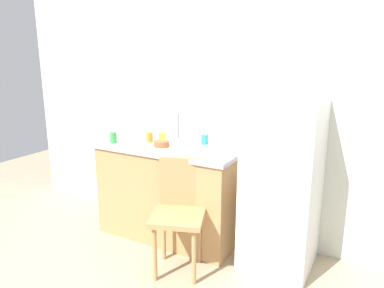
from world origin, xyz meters
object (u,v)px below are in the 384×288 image
object	(u,v)px
terracotta_bowl	(162,144)
cup_orange	(149,137)
cup_teal	(205,139)
cup_green	(113,137)
cup_yellow	(162,137)
refrigerator	(282,186)
chair	(179,210)

from	to	relation	value
terracotta_bowl	cup_orange	world-z (taller)	cup_orange
cup_orange	cup_teal	world-z (taller)	cup_orange
cup_orange	cup_green	size ratio (longest dim) A/B	0.90
cup_yellow	cup_green	bearing A→B (deg)	-140.97
terracotta_bowl	refrigerator	bearing A→B (deg)	4.94
refrigerator	terracotta_bowl	xyz separation A→B (m)	(-1.07, -0.09, 0.24)
chair	cup_orange	bearing A→B (deg)	122.58
chair	cup_teal	xyz separation A→B (m)	(-0.10, 0.62, 0.43)
refrigerator	cup_orange	world-z (taller)	refrigerator
cup_teal	chair	bearing A→B (deg)	-81.07
refrigerator	cup_orange	bearing A→B (deg)	-179.93
chair	cup_green	bearing A→B (deg)	143.37
refrigerator	cup_yellow	world-z (taller)	refrigerator
cup_orange	cup_green	xyz separation A→B (m)	(-0.27, -0.19, 0.01)
cup_teal	cup_green	xyz separation A→B (m)	(-0.76, -0.37, 0.01)
refrigerator	cup_yellow	bearing A→B (deg)	175.69
cup_yellow	cup_orange	xyz separation A→B (m)	(-0.08, -0.09, 0.01)
terracotta_bowl	cup_orange	distance (m)	0.22
terracotta_bowl	cup_yellow	xyz separation A→B (m)	(-0.12, 0.18, 0.01)
cup_yellow	cup_teal	distance (m)	0.42
chair	cup_teal	size ratio (longest dim) A/B	10.31
chair	refrigerator	bearing A→B (deg)	12.68
chair	cup_orange	distance (m)	0.85
chair	cup_orange	xyz separation A→B (m)	(-0.59, 0.44, 0.43)
cup_teal	refrigerator	bearing A→B (deg)	-12.80
cup_yellow	cup_green	world-z (taller)	cup_green
cup_yellow	cup_teal	size ratio (longest dim) A/B	0.91
terracotta_bowl	chair	bearing A→B (deg)	-42.17
cup_orange	cup_teal	distance (m)	0.52
cup_teal	cup_green	distance (m)	0.85
refrigerator	terracotta_bowl	distance (m)	1.10
chair	cup_orange	world-z (taller)	cup_orange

